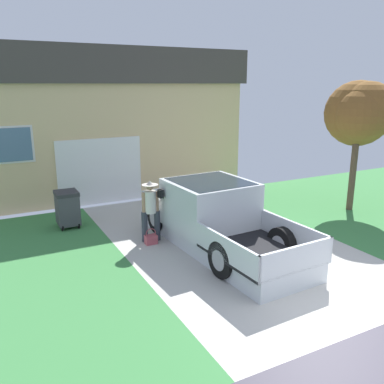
{
  "coord_description": "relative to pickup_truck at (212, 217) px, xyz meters",
  "views": [
    {
      "loc": [
        -5.27,
        -3.87,
        3.92
      ],
      "look_at": [
        -0.73,
        4.85,
        1.3
      ],
      "focal_mm": 38.05,
      "sensor_mm": 36.0,
      "label": 1
    }
  ],
  "objects": [
    {
      "name": "house_with_garage",
      "position": [
        -1.07,
        8.04,
        1.89
      ],
      "size": [
        10.59,
        6.62,
        5.12
      ],
      "color": "#D7B984",
      "rests_on": "ground"
    },
    {
      "name": "pickup_truck",
      "position": [
        0.0,
        0.0,
        0.0
      ],
      "size": [
        2.22,
        5.26,
        1.6
      ],
      "rotation": [
        0.0,
        0.0,
        0.05
      ],
      "color": "silver",
      "rests_on": "ground"
    },
    {
      "name": "front_yard_tree",
      "position": [
        5.59,
        0.52,
        2.34
      ],
      "size": [
        2.14,
        2.29,
        4.04
      ],
      "color": "brown",
      "rests_on": "ground"
    },
    {
      "name": "handbag",
      "position": [
        -1.38,
        0.66,
        -0.58
      ],
      "size": [
        0.3,
        0.21,
        0.41
      ],
      "color": "#B24C56",
      "rests_on": "ground"
    },
    {
      "name": "wheeled_trash_bin",
      "position": [
        -2.97,
        2.94,
        -0.15
      ],
      "size": [
        0.6,
        0.72,
        1.03
      ],
      "color": "#424247",
      "rests_on": "ground"
    },
    {
      "name": "person_with_hat",
      "position": [
        -1.29,
        0.86,
        0.16
      ],
      "size": [
        0.48,
        0.41,
        1.59
      ],
      "rotation": [
        0.0,
        0.0,
        -0.17
      ],
      "color": "#333842",
      "rests_on": "ground"
    }
  ]
}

